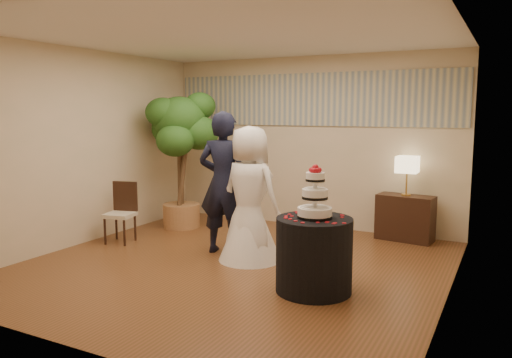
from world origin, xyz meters
The scene contains 15 objects.
floor centered at (0.00, 0.00, 0.00)m, with size 5.00×5.00×0.00m, color brown.
ceiling centered at (0.00, 0.00, 2.80)m, with size 5.00×5.00×0.00m, color white.
wall_back centered at (0.00, 2.50, 1.40)m, with size 5.00×0.06×2.80m, color beige.
wall_front centered at (0.00, -2.50, 1.40)m, with size 5.00×0.06×2.80m, color beige.
wall_left centered at (-2.50, 0.00, 1.40)m, with size 0.06×5.00×2.80m, color beige.
wall_right centered at (2.50, 0.00, 1.40)m, with size 0.06×5.00×2.80m, color beige.
mural_border centered at (0.00, 2.48, 2.10)m, with size 4.90×0.02×0.85m, color #A3A797.
groom centered at (-0.41, 0.44, 0.96)m, with size 0.70×0.46×1.92m, color black.
bride centered at (0.06, 0.31, 0.87)m, with size 0.85×0.81×1.73m, color white.
cake_table centered at (1.20, -0.38, 0.40)m, with size 0.81×0.81×0.80m, color black.
wedding_cake centered at (1.20, -0.38, 1.08)m, with size 0.37×0.37×0.57m, color white, non-canonical shape.
console centered at (1.64, 2.25, 0.34)m, with size 0.81×0.36×0.68m, color black.
table_lamp centered at (1.64, 2.25, 0.97)m, with size 0.31×0.31×0.58m, color beige, non-canonical shape.
ficus_tree centered at (-1.82, 1.41, 1.13)m, with size 1.08×1.08×2.27m, color #26541A, non-canonical shape.
side_chair centered at (-2.03, 0.19, 0.44)m, with size 0.41×0.43×0.88m, color black, non-canonical shape.
Camera 1 is at (3.02, -5.22, 1.92)m, focal length 35.00 mm.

